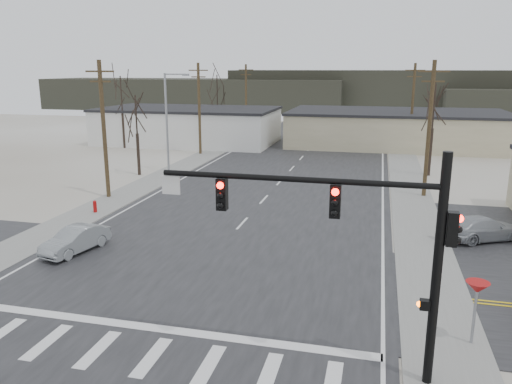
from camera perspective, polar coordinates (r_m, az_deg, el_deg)
ground at (r=23.94m, az=-6.75°, el=-9.29°), size 140.00×140.00×0.00m
main_road at (r=37.60m, az=1.25°, el=-0.50°), size 18.00×110.00×0.05m
cross_road at (r=23.93m, az=-6.75°, el=-9.24°), size 90.00×10.00×0.04m
sidewalk_left at (r=45.55m, az=-10.47°, el=1.84°), size 3.00×90.00×0.06m
sidewalk_right at (r=41.69m, az=17.17°, el=0.32°), size 3.00×90.00×0.06m
traffic_signal_mast at (r=15.10m, az=13.06°, el=-4.69°), size 8.95×0.43×7.20m
fire_hydrant at (r=34.97m, az=-17.93°, el=-1.58°), size 0.24×0.24×0.87m
yield_sign at (r=18.89m, az=23.96°, el=-10.19°), size 0.80×0.80×2.35m
building_left_far at (r=65.49m, az=-7.73°, el=7.56°), size 22.30×12.30×4.50m
building_right_far at (r=64.98m, az=15.72°, el=7.03°), size 26.30×14.30×4.30m
upole_left_b at (r=38.13m, az=-17.01°, el=7.05°), size 2.20×0.30×10.00m
upole_left_c at (r=56.17m, az=-6.50°, el=9.59°), size 2.20×0.30×10.00m
upole_left_d at (r=75.21m, az=-1.15°, el=10.76°), size 2.20×0.30×10.00m
upole_right_a at (r=38.93m, az=19.19°, el=7.02°), size 2.20×0.30×10.00m
upole_right_b at (r=60.79m, az=17.44°, el=9.38°), size 2.20×0.30×10.00m
streetlight_main at (r=46.68m, az=-9.97°, el=8.44°), size 2.40×0.25×9.00m
tree_left_near at (r=45.81m, az=-13.53°, el=8.34°), size 3.30×3.30×7.35m
tree_right_mid at (r=46.89m, az=19.66°, el=8.90°), size 3.74×3.74×8.33m
tree_left_far at (r=70.13m, az=-4.46°, el=11.36°), size 3.96×3.96×8.82m
tree_right_far at (r=72.98m, az=19.72°, el=10.15°), size 3.52×3.52×7.84m
tree_left_mid at (r=62.29m, az=-15.14°, el=10.61°), size 3.96×3.96×8.82m
hill_left at (r=120.59m, az=-7.14°, el=11.04°), size 70.00×18.00×7.00m
hill_center at (r=116.85m, az=17.65°, el=10.91°), size 80.00×18.00×9.00m
sedan_crossing at (r=27.83m, az=-19.94°, el=-5.16°), size 2.19×4.14×1.30m
car_far_a at (r=69.31m, az=7.46°, el=6.79°), size 3.82×6.34×1.72m
car_far_b at (r=85.44m, az=5.65°, el=8.11°), size 2.82×4.73×1.51m
car_parked_silver at (r=30.74m, az=24.51°, el=-3.80°), size 4.93×3.90×1.34m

